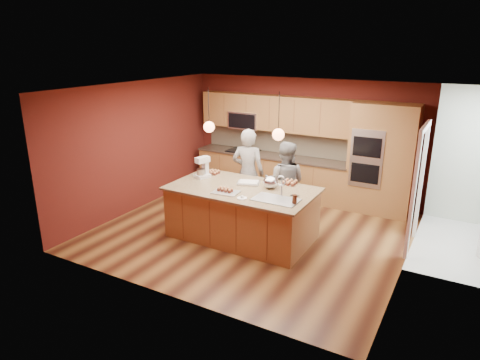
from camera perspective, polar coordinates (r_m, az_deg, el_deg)
The scene contains 24 objects.
floor at distance 8.23m, azimuth 1.61°, elevation -6.87°, with size 5.50×5.50×0.00m, color #402013.
ceiling at distance 7.51m, azimuth 1.79°, elevation 12.18°, with size 5.50×5.50×0.00m, color white.
wall_back at distance 9.98m, azimuth 8.41°, elevation 5.57°, with size 5.50×5.50×0.00m, color #551A15.
wall_front at distance 5.78m, azimuth -9.93°, elevation -3.65°, with size 5.50×5.50×0.00m, color #551A15.
wall_left at distance 9.32m, azimuth -13.50°, elevation 4.39°, with size 5.00×5.00×0.00m, color #551A15.
wall_right at distance 6.99m, azimuth 22.09°, elevation -0.92°, with size 5.00×5.00×0.00m, color #551A15.
cabinet_run at distance 10.10m, azimuth 4.19°, elevation 3.72°, with size 3.74×0.64×2.30m.
oven_column at distance 9.26m, azimuth 18.36°, elevation 2.60°, with size 1.30×0.62×2.30m.
doorway_trim at distance 7.84m, azimuth 22.52°, elevation -1.32°, with size 0.08×1.11×2.20m, color white, non-canonical shape.
pendant_left at distance 7.74m, azimuth -4.15°, elevation 7.10°, with size 0.20×0.20×0.80m.
pendant_right at distance 7.09m, azimuth 5.13°, elevation 6.09°, with size 0.20×0.20×0.80m.
island at distance 7.82m, azimuth 0.36°, elevation -4.33°, with size 2.61×1.46×1.34m.
person_left at distance 8.68m, azimuth 1.09°, elevation 0.92°, with size 0.67×0.44×1.83m, color black.
person_right at distance 8.37m, azimuth 5.98°, elevation -0.43°, with size 0.81×0.63×1.66m, color gray.
stand_mixer at distance 8.24m, azimuth -5.02°, elevation 1.52°, with size 0.29×0.34×0.40m.
sheet_cake at distance 7.86m, azimuth 1.15°, elevation -0.37°, with size 0.48×0.42×0.05m.
cooling_rack at distance 7.41m, azimuth -1.92°, elevation -1.64°, with size 0.45×0.32×0.02m, color silver.
mixing_bowl at distance 7.63m, azimuth 4.12°, elevation -0.30°, with size 0.28×0.28×0.24m, color silver.
plate at distance 7.13m, azimuth 0.28°, elevation -2.43°, with size 0.17×0.17×0.01m, color white.
tumbler at distance 6.94m, azimuth 7.28°, elevation -2.56°, with size 0.08×0.08×0.15m, color #3A1B10.
phone at distance 7.31m, azimuth 7.31°, elevation -2.09°, with size 0.13×0.07×0.01m, color black.
cupcakes_left at distance 8.49m, azimuth -3.58°, elevation 1.07°, with size 0.23×0.23×0.07m, color #B9794A, non-canonical shape.
cupcakes_rack at distance 7.42m, azimuth -2.00°, elevation -1.27°, with size 0.29×0.15×0.07m, color #B9794A, non-canonical shape.
cupcakes_right at distance 7.89m, azimuth 6.66°, elevation -0.30°, with size 0.26×0.26×0.08m, color #B9794A, non-canonical shape.
Camera 1 is at (3.46, -6.63, 3.44)m, focal length 32.00 mm.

